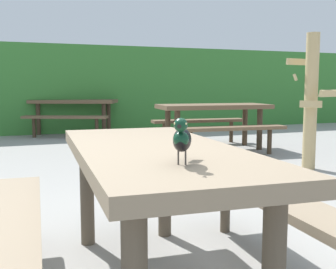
{
  "coord_description": "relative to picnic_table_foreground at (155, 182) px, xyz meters",
  "views": [
    {
      "loc": [
        -0.75,
        -1.85,
        1.04
      ],
      "look_at": [
        -0.13,
        -0.24,
        0.84
      ],
      "focal_mm": 44.73,
      "sensor_mm": 36.0,
      "label": 1
    }
  ],
  "objects": [
    {
      "name": "picnic_table_mid_left",
      "position": [
        0.69,
        7.24,
        0.0
      ],
      "size": [
        2.24,
        2.23,
        0.74
      ],
      "color": "brown",
      "rests_on": "ground"
    },
    {
      "name": "picnic_table_mid_right",
      "position": [
        2.48,
        4.13,
        0.0
      ],
      "size": [
        1.86,
        1.83,
        0.74
      ],
      "color": "brown",
      "rests_on": "ground"
    },
    {
      "name": "stalk_post_right_side",
      "position": [
        2.83,
        2.23,
        0.3
      ],
      "size": [
        0.52,
        0.58,
        1.68
      ],
      "color": "tan",
      "rests_on": "ground"
    },
    {
      "name": "hedge_wall",
      "position": [
        0.06,
        8.22,
        0.41
      ],
      "size": [
        28.0,
        1.8,
        1.94
      ],
      "primitive_type": "cube",
      "color": "#387A33",
      "rests_on": "ground"
    },
    {
      "name": "picnic_table_foreground",
      "position": [
        0.0,
        0.0,
        0.0
      ],
      "size": [
        1.79,
        1.85,
        0.74
      ],
      "color": "#84725B",
      "rests_on": "ground"
    },
    {
      "name": "bird_grackle",
      "position": [
        -0.07,
        -0.52,
        0.29
      ],
      "size": [
        0.16,
        0.26,
        0.18
      ],
      "color": "black",
      "rests_on": "picnic_table_foreground"
    }
  ]
}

